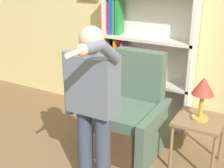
# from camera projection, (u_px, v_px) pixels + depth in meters

# --- Properties ---
(wall_back) EXTENTS (8.00, 0.11, 2.80)m
(wall_back) POSITION_uv_depth(u_px,v_px,m) (165.00, 22.00, 4.10)
(wall_back) COLOR #DBCC84
(wall_back) RESTS_ON ground_plane
(bookcase) EXTENTS (1.26, 0.28, 1.78)m
(bookcase) POSITION_uv_depth(u_px,v_px,m) (139.00, 61.00, 4.30)
(bookcase) COLOR silver
(bookcase) RESTS_ON ground_plane
(armchair) EXTENTS (0.81, 0.86, 1.16)m
(armchair) POSITION_uv_depth(u_px,v_px,m) (129.00, 120.00, 3.75)
(armchair) COLOR #4C3823
(armchair) RESTS_ON ground_plane
(person_standing) EXTENTS (0.60, 0.78, 1.63)m
(person_standing) POSITION_uv_depth(u_px,v_px,m) (92.00, 102.00, 2.84)
(person_standing) COLOR #384256
(person_standing) RESTS_ON ground_plane
(side_table) EXTENTS (0.50, 0.50, 0.57)m
(side_table) POSITION_uv_depth(u_px,v_px,m) (199.00, 126.00, 3.35)
(side_table) COLOR #846647
(side_table) RESTS_ON ground_plane
(table_lamp) EXTENTS (0.23, 0.23, 0.47)m
(table_lamp) POSITION_uv_depth(u_px,v_px,m) (203.00, 89.00, 3.20)
(table_lamp) COLOR gold
(table_lamp) RESTS_ON side_table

